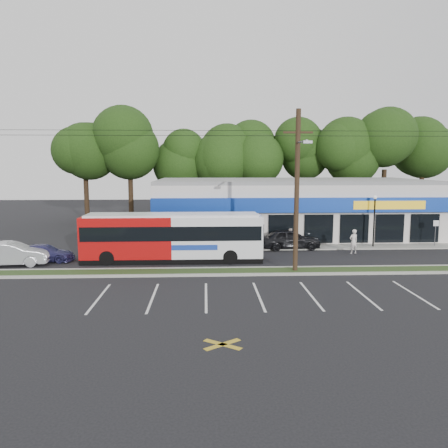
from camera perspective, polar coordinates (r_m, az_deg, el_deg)
name	(u,v)px	position (r m, az deg, el deg)	size (l,w,h in m)	color
ground	(249,276)	(26.51, 3.29, -6.84)	(120.00, 120.00, 0.00)	black
grass_strip	(247,271)	(27.46, 3.08, -6.20)	(40.00, 1.60, 0.12)	#283B18
curb_south	(249,275)	(26.63, 3.26, -6.62)	(40.00, 0.25, 0.14)	#9E9E93
curb_north	(246,268)	(28.28, 2.91, -5.77)	(40.00, 0.25, 0.14)	#9E9E93
sidewalk	(299,247)	(35.97, 9.80, -2.99)	(32.00, 2.20, 0.10)	#9E9E93
strip_mall	(290,207)	(42.42, 8.57, 2.21)	(25.00, 12.55, 5.30)	beige
utility_pole	(294,186)	(27.04, 9.18, 4.98)	(50.00, 2.77, 10.00)	black
lamp_post	(374,215)	(37.14, 19.05, 1.13)	(0.30, 0.30, 4.25)	black
sign_post	(436,229)	(39.18, 25.91, -0.55)	(0.45, 0.10, 2.23)	#59595E
tree_line	(261,150)	(51.98, 4.90, 9.62)	(46.76, 6.76, 11.83)	black
metrobus	(173,236)	(30.50, -6.70, -1.57)	(12.38, 2.64, 3.33)	#AE0D0D
car_dark	(290,239)	(35.17, 8.61, -1.93)	(1.93, 4.80, 1.64)	black
car_silver	(11,254)	(32.31, -26.05, -3.54)	(1.68, 4.81, 1.58)	#AAACB1
car_blue	(45,253)	(32.85, -22.35, -3.52)	(1.64, 4.05, 1.17)	navy
pedestrian_a	(354,241)	(34.38, 16.56, -2.20)	(0.68, 0.44, 1.86)	silver
pedestrian_b	(290,239)	(35.17, 8.58, -1.91)	(0.81, 0.63, 1.66)	#B8ACA5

